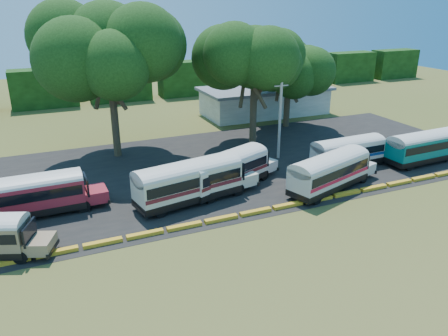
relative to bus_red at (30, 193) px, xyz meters
name	(u,v)px	position (x,y,z in m)	size (l,w,h in m)	color
ground	(244,223)	(14.82, -7.74, -1.94)	(160.00, 160.00, 0.00)	#414D19
asphalt_strip	(201,169)	(15.82, 4.26, -1.93)	(64.00, 24.00, 0.02)	black
curb	(239,215)	(14.82, -6.74, -1.79)	(53.70, 0.45, 0.30)	gold
terminal_building	(265,100)	(32.82, 22.26, 0.09)	(19.00, 9.00, 4.00)	silver
treeline_backdrop	(120,83)	(14.82, 40.26, 1.06)	(130.00, 4.00, 6.00)	black
bus_red	(30,193)	(0.00, 0.00, 0.00)	(10.35, 2.75, 3.39)	black
bus_cream_west	(191,179)	(12.34, -2.58, 0.12)	(11.42, 4.67, 3.65)	black
bus_cream_east	(228,168)	(16.35, -1.22, 0.00)	(10.64, 6.35, 3.44)	black
bus_white_red	(331,170)	(24.57, -5.18, -0.01)	(10.67, 5.58, 3.42)	black
bus_white_blue	(349,150)	(29.95, -1.06, -0.18)	(9.52, 2.62, 3.11)	black
bus_teal	(426,145)	(37.99, -3.24, -0.01)	(10.34, 2.94, 3.37)	black
tree_west	(108,44)	(8.88, 11.86, 9.98)	(11.34, 11.34, 16.13)	#372A1B
tree_center	(255,58)	(24.58, 10.00, 8.02)	(9.58, 9.58, 13.54)	#372A1B
tree_east	(289,66)	(32.18, 14.92, 6.07)	(8.30, 8.30, 11.11)	#372A1B
utility_pole	(280,120)	(24.72, 4.15, 2.30)	(1.60, 0.30, 8.25)	gray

